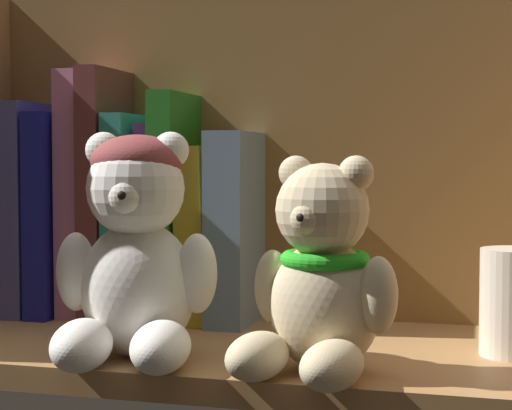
{
  "coord_description": "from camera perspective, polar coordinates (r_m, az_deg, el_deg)",
  "views": [
    {
      "loc": [
        14.97,
        -67.61,
        17.17
      ],
      "look_at": [
        -3.27,
        0.0,
        13.44
      ],
      "focal_mm": 59.84,
      "sensor_mm": 36.0,
      "label": 1
    }
  ],
  "objects": [
    {
      "name": "book_6",
      "position": [
        0.84,
        -6.47,
        -1.03
      ],
      "size": [
        2.23,
        10.38,
        18.51
      ],
      "primitive_type": "cube",
      "rotation": [
        0.0,
        0.03,
        0.0
      ],
      "color": "purple",
      "rests_on": "shelf_board"
    },
    {
      "name": "book_1",
      "position": [
        0.89,
        -13.97,
        -0.15
      ],
      "size": [
        2.3,
        14.0,
        20.69
      ],
      "primitive_type": "cube",
      "color": "#484C9E",
      "rests_on": "shelf_board"
    },
    {
      "name": "shelf_board",
      "position": [
        0.71,
        2.58,
        -10.1
      ],
      "size": [
        66.23,
        24.33,
        2.0
      ],
      "primitive_type": "cube",
      "color": "#9E7042",
      "rests_on": "ground"
    },
    {
      "name": "book_8",
      "position": [
        0.82,
        -3.21,
        -1.83
      ],
      "size": [
        3.3,
        11.96,
        16.47
      ],
      "primitive_type": "cube",
      "rotation": [
        0.0,
        -0.04,
        0.0
      ],
      "color": "#AC9520",
      "rests_on": "shelf_board"
    },
    {
      "name": "book_9",
      "position": [
        0.81,
        -0.95,
        -1.41
      ],
      "size": [
        3.51,
        13.36,
        17.72
      ],
      "primitive_type": "cube",
      "color": "slate",
      "rests_on": "shelf_board"
    },
    {
      "name": "teddy_bear_larger",
      "position": [
        0.65,
        -8.08,
        -3.1
      ],
      "size": [
        12.8,
        13.24,
        17.29
      ],
      "color": "white",
      "rests_on": "shelf_board"
    },
    {
      "name": "book_4",
      "position": [
        0.85,
        -9.33,
        0.81
      ],
      "size": [
        2.17,
        13.53,
        23.79
      ],
      "primitive_type": "cube",
      "color": "brown",
      "rests_on": "shelf_board"
    },
    {
      "name": "book_7",
      "position": [
        0.83,
        -5.04,
        -0.05
      ],
      "size": [
        2.78,
        12.88,
        21.46
      ],
      "primitive_type": "cube",
      "rotation": [
        0.0,
        0.02,
        0.0
      ],
      "color": "#1F6C1D",
      "rests_on": "shelf_board"
    },
    {
      "name": "book_2",
      "position": [
        0.88,
        -12.5,
        -0.52
      ],
      "size": [
        2.33,
        13.89,
        19.63
      ],
      "primitive_type": "cube",
      "color": "navy",
      "rests_on": "shelf_board"
    },
    {
      "name": "book_0",
      "position": [
        0.9,
        -15.3,
        -0.65
      ],
      "size": [
        2.51,
        9.36,
        19.09
      ],
      "primitive_type": "cube",
      "rotation": [
        0.0,
        0.03,
        0.0
      ],
      "color": "brown",
      "rests_on": "shelf_board"
    },
    {
      "name": "teddy_bear_smaller",
      "position": [
        0.61,
        4.32,
        -5.1
      ],
      "size": [
        11.82,
        12.12,
        15.47
      ],
      "color": "beige",
      "rests_on": "shelf_board"
    },
    {
      "name": "shelf_back_panel",
      "position": [
        0.82,
        4.55,
        2.89
      ],
      "size": [
        68.63,
        1.2,
        33.92
      ],
      "primitive_type": "cube",
      "color": "brown",
      "rests_on": "ground"
    },
    {
      "name": "book_5",
      "position": [
        0.84,
        -7.82,
        -0.68
      ],
      "size": [
        2.28,
        13.48,
        19.44
      ],
      "primitive_type": "cube",
      "rotation": [
        0.0,
        0.01,
        0.0
      ],
      "color": "teal",
      "rests_on": "shelf_board"
    },
    {
      "name": "book_3",
      "position": [
        0.86,
        -10.92,
        0.78
      ],
      "size": [
        2.6,
        11.22,
        23.65
      ],
      "primitive_type": "cube",
      "rotation": [
        0.0,
        -0.0,
        0.0
      ],
      "color": "#CC7BA2",
      "rests_on": "shelf_board"
    }
  ]
}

